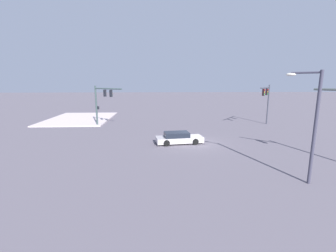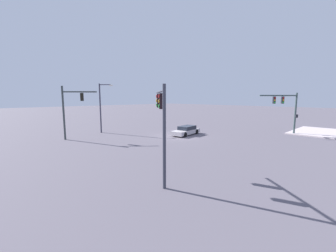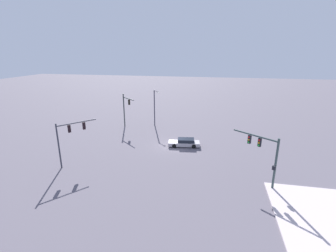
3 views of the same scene
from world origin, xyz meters
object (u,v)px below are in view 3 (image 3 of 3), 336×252
Objects in this scene: sedan_car_approaching at (185,143)px; traffic_signal_cross_street at (69,134)px; traffic_signal_opposite_side at (265,151)px; streetlamp_curved_arm at (155,105)px; traffic_signal_near_corner at (126,106)px.

traffic_signal_cross_street is at bearing 27.09° from sedan_car_approaching.
streetlamp_curved_arm is at bearing -10.22° from traffic_signal_opposite_side.
traffic_signal_cross_street is 1.17× the size of sedan_car_approaching.
traffic_signal_near_corner is 17.02m from traffic_signal_cross_street.
sedan_car_approaching is (12.43, -7.67, -3.52)m from traffic_signal_near_corner.
traffic_signal_cross_street is at bearing -51.76° from traffic_signal_near_corner.
streetlamp_curved_arm is (6.16, 19.09, -0.06)m from traffic_signal_cross_street.
sedan_car_approaching is at bearing -7.96° from streetlamp_curved_arm.
streetlamp_curved_arm reaches higher than sedan_car_approaching.
streetlamp_curved_arm is 1.41× the size of sedan_car_approaching.
traffic_signal_cross_street is at bearing 37.69° from traffic_signal_opposite_side.
traffic_signal_cross_street is 20.06m from streetlamp_curved_arm.
streetlamp_curved_arm is (5.21, 2.10, 0.00)m from traffic_signal_near_corner.
traffic_signal_near_corner reaches higher than sedan_car_approaching.
traffic_signal_opposite_side is 0.98× the size of traffic_signal_cross_street.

